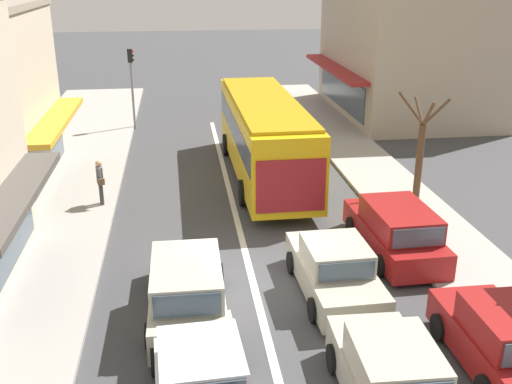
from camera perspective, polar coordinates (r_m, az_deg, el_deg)
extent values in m
plane|color=#3F3F42|center=(16.68, -0.36, -8.36)|extent=(140.00, 140.00, 0.00)
cube|color=silver|center=(20.25, -1.77, -2.90)|extent=(0.20, 28.00, 0.01)
cube|color=#A39E96|center=(22.55, -19.78, -1.47)|extent=(5.20, 44.00, 0.14)
cube|color=#A39E96|center=(23.41, 12.99, 0.03)|extent=(2.80, 44.00, 0.12)
cube|color=#4C4742|center=(16.25, -22.06, -0.29)|extent=(1.10, 6.79, 0.20)
cube|color=#425160|center=(16.83, -22.85, -4.50)|extent=(0.06, 5.91, 1.80)
cube|color=gold|center=(23.85, -18.67, 6.49)|extent=(1.10, 7.45, 0.20)
cube|color=#425160|center=(24.26, -19.29, 3.45)|extent=(0.06, 6.48, 1.80)
cube|color=#B2A38E|center=(36.21, 14.52, 13.61)|extent=(7.83, 11.33, 8.12)
cube|color=maroon|center=(35.03, 7.53, 11.61)|extent=(1.10, 10.42, 0.20)
cube|color=#425160|center=(35.36, 8.10, 9.53)|extent=(0.06, 9.06, 1.80)
cube|color=yellow|center=(24.09, 0.82, 5.40)|extent=(2.62, 10.83, 2.70)
cube|color=#425160|center=(23.99, 0.82, 6.33)|extent=(2.66, 10.40, 0.90)
cube|color=maroon|center=(19.05, 3.34, 0.56)|extent=(2.25, 0.09, 1.76)
cube|color=#AF890F|center=(23.76, 0.84, 8.68)|extent=(2.49, 9.96, 0.12)
cylinder|color=black|center=(27.49, -2.86, 4.54)|extent=(0.27, 0.96, 0.96)
cylinder|color=black|center=(27.81, 2.29, 4.74)|extent=(0.27, 0.96, 0.96)
cylinder|color=black|center=(21.52, -1.26, -0.07)|extent=(0.27, 0.96, 0.96)
cylinder|color=black|center=(21.94, 5.23, 0.26)|extent=(0.27, 0.96, 0.96)
cube|color=#B7B29E|center=(12.48, 12.41, -17.24)|extent=(1.75, 3.75, 0.76)
cube|color=#B7B29E|center=(11.84, 13.13, -15.42)|extent=(1.57, 1.94, 0.64)
cube|color=#425160|center=(12.59, 11.72, -12.89)|extent=(1.40, 0.10, 0.54)
cylinder|color=black|center=(13.26, 7.34, -15.46)|extent=(0.20, 0.62, 0.62)
cylinder|color=black|center=(13.68, 14.28, -14.71)|extent=(0.20, 0.62, 0.62)
cube|color=#B7B29E|center=(15.97, 7.43, -7.87)|extent=(1.83, 4.25, 0.72)
cube|color=#B7B29E|center=(15.59, 7.64, -5.91)|extent=(1.61, 1.84, 0.60)
cube|color=#425160|center=(16.38, 6.74, -4.50)|extent=(1.44, 0.10, 0.51)
cube|color=#425160|center=(14.81, 8.64, -7.47)|extent=(1.41, 0.10, 0.48)
cylinder|color=black|center=(16.94, 3.40, -6.72)|extent=(0.20, 0.62, 0.62)
cylinder|color=black|center=(17.37, 8.99, -6.24)|extent=(0.20, 0.62, 0.62)
cylinder|color=black|center=(14.81, 5.51, -11.13)|extent=(0.20, 0.62, 0.62)
cylinder|color=black|center=(15.29, 11.87, -10.41)|extent=(0.20, 0.62, 0.62)
cube|color=#B7B29E|center=(15.03, -6.56, -9.73)|extent=(1.79, 4.51, 0.76)
cube|color=#B7B29E|center=(14.38, -6.65, -7.95)|extent=(1.66, 2.61, 0.68)
cube|color=#425160|center=(15.55, -6.72, -5.64)|extent=(1.51, 0.07, 0.58)
cube|color=#425160|center=(13.23, -6.57, -10.67)|extent=(1.48, 0.07, 0.54)
cylinder|color=black|center=(16.34, -9.72, -8.10)|extent=(0.18, 0.62, 0.62)
cylinder|color=black|center=(16.33, -3.49, -7.84)|extent=(0.18, 0.62, 0.62)
cylinder|color=black|center=(14.03, -10.13, -13.38)|extent=(0.18, 0.62, 0.62)
cylinder|color=black|center=(14.02, -2.74, -13.07)|extent=(0.18, 0.62, 0.62)
cube|color=silver|center=(11.65, -5.27, -15.87)|extent=(1.65, 1.88, 0.60)
cube|color=#425160|center=(12.40, -5.68, -13.37)|extent=(1.44, 0.13, 0.51)
cylinder|color=black|center=(13.24, -9.57, -15.65)|extent=(0.21, 0.63, 0.62)
cylinder|color=black|center=(13.32, -1.90, -15.07)|extent=(0.21, 0.63, 0.62)
cube|color=maroon|center=(14.17, 22.05, -13.35)|extent=(1.64, 3.70, 0.76)
cube|color=maroon|center=(13.59, 23.06, -11.55)|extent=(1.52, 1.90, 0.64)
cube|color=#425160|center=(14.30, 21.15, -9.59)|extent=(1.40, 0.06, 0.54)
cylinder|color=black|center=(14.74, 17.02, -12.20)|extent=(0.18, 0.62, 0.62)
cylinder|color=black|center=(15.46, 22.68, -11.35)|extent=(0.18, 0.62, 0.62)
cube|color=maroon|center=(18.47, 12.97, -4.12)|extent=(1.89, 4.55, 0.76)
cube|color=maroon|center=(17.89, 13.56, -2.48)|extent=(1.72, 2.65, 0.68)
cube|color=#425160|center=(19.02, 12.08, -0.95)|extent=(1.51, 0.10, 0.58)
cube|color=#425160|center=(16.79, 15.24, -4.21)|extent=(1.48, 0.10, 0.54)
cylinder|color=black|center=(19.41, 9.05, -3.25)|extent=(0.20, 0.63, 0.62)
cylinder|color=black|center=(20.01, 13.86, -2.87)|extent=(0.20, 0.63, 0.62)
cylinder|color=black|center=(17.13, 11.81, -6.84)|extent=(0.20, 0.63, 0.62)
cylinder|color=black|center=(17.80, 17.15, -6.26)|extent=(0.20, 0.63, 0.62)
cylinder|color=gray|center=(32.27, -11.69, 9.52)|extent=(0.12, 0.12, 4.20)
cube|color=black|center=(31.99, -11.92, 12.59)|extent=(0.24, 0.24, 0.68)
sphere|color=red|center=(31.95, -11.70, 13.01)|extent=(0.13, 0.13, 0.13)
sphere|color=black|center=(31.98, -11.67, 12.62)|extent=(0.13, 0.13, 0.13)
sphere|color=black|center=(32.01, -11.64, 12.23)|extent=(0.13, 0.13, 0.13)
cylinder|color=brown|center=(21.20, 15.21, 2.03)|extent=(0.24, 0.24, 3.17)
cylinder|color=brown|center=(21.05, 15.29, 7.45)|extent=(0.10, 0.88, 0.82)
cylinder|color=brown|center=(20.84, 16.81, 7.30)|extent=(0.92, 0.10, 0.91)
cylinder|color=brown|center=(20.34, 16.12, 7.17)|extent=(0.10, 0.80, 0.98)
cylinder|color=brown|center=(20.47, 14.56, 7.70)|extent=(1.00, 0.10, 1.19)
cylinder|color=#333338|center=(22.07, -14.54, 0.01)|extent=(0.14, 0.14, 0.84)
cylinder|color=#333338|center=(21.90, -14.50, -0.15)|extent=(0.14, 0.14, 0.84)
cube|color=slate|center=(21.76, -14.68, 1.65)|extent=(0.28, 0.39, 0.56)
sphere|color=tan|center=(21.63, -14.78, 2.66)|extent=(0.22, 0.22, 0.22)
cylinder|color=slate|center=(21.98, -14.72, 1.85)|extent=(0.09, 0.09, 0.54)
cylinder|color=slate|center=(21.53, -14.64, 1.46)|extent=(0.09, 0.09, 0.54)
cube|color=brown|center=(21.52, -14.53, 0.95)|extent=(0.25, 0.14, 0.22)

